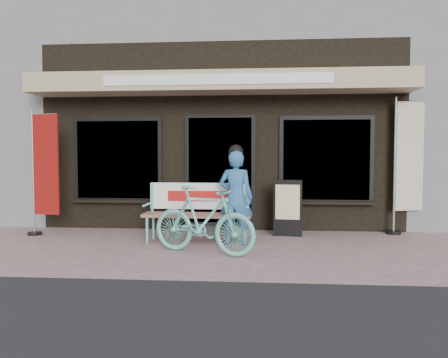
# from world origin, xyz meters

# --- Properties ---
(ground) EXTENTS (70.00, 70.00, 0.00)m
(ground) POSITION_xyz_m (0.00, 0.00, 0.00)
(ground) COLOR #AD8487
(ground) RESTS_ON ground
(storefront) EXTENTS (7.00, 6.77, 6.00)m
(storefront) POSITION_xyz_m (0.00, 4.96, 2.99)
(storefront) COLOR black
(storefront) RESTS_ON ground
(bench) EXTENTS (1.79, 0.50, 0.97)m
(bench) POSITION_xyz_m (-0.27, 0.87, 0.57)
(bench) COLOR #62BFAD
(bench) RESTS_ON ground
(person) EXTENTS (0.61, 0.45, 1.61)m
(person) POSITION_xyz_m (0.37, 0.63, 0.79)
(person) COLOR #2C6197
(person) RESTS_ON ground
(bicycle) EXTENTS (1.70, 1.03, 0.99)m
(bicycle) POSITION_xyz_m (-0.06, -0.10, 0.49)
(bicycle) COLOR #62BFAD
(bicycle) RESTS_ON ground
(nobori_red) EXTENTS (0.67, 0.29, 2.24)m
(nobori_red) POSITION_xyz_m (-3.07, 1.13, 1.15)
(nobori_red) COLOR gray
(nobori_red) RESTS_ON ground
(nobori_cream) EXTENTS (0.73, 0.38, 2.49)m
(nobori_cream) POSITION_xyz_m (3.44, 1.87, 1.28)
(nobori_cream) COLOR gray
(nobori_cream) RESTS_ON ground
(menu_stand) EXTENTS (0.51, 0.17, 1.00)m
(menu_stand) POSITION_xyz_m (1.26, 1.42, 0.51)
(menu_stand) COLOR black
(menu_stand) RESTS_ON ground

